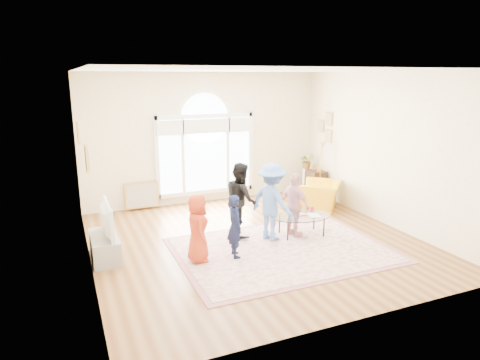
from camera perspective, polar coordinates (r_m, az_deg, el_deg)
name	(u,v)px	position (r m, az deg, el deg)	size (l,w,h in m)	color
ground	(255,241)	(8.33, 2.07, -8.16)	(6.00, 6.00, 0.00)	#5C3615
room_shell	(207,141)	(10.48, -4.37, 5.27)	(6.00, 6.00, 6.00)	#F9E6BF
area_rug	(282,250)	(7.95, 5.63, -9.26)	(3.60, 2.60, 0.02)	beige
rug_border	(282,250)	(7.95, 5.63, -9.29)	(3.80, 2.80, 0.01)	#9B6066
tv_console	(105,247)	(7.87, -17.59, -8.52)	(0.45, 1.00, 0.42)	gray
television	(103,220)	(7.70, -17.80, -5.06)	(0.17, 1.01, 0.58)	black
coffee_table	(302,216)	(8.56, 8.23, -4.81)	(1.28, 0.90, 0.54)	silver
armchair	(321,195)	(10.41, 10.72, -2.02)	(0.99, 0.86, 0.64)	yellow
side_cabinet	(316,184)	(11.38, 10.08, -0.49)	(0.40, 0.50, 0.70)	black
floor_lamp	(321,151)	(10.85, 10.78, 3.82)	(0.28, 0.28, 1.51)	black
plant_pedestal	(306,181)	(11.63, 8.81, -0.13)	(0.20, 0.20, 0.70)	white
potted_plant	(307,161)	(11.51, 8.91, 2.57)	(0.38, 0.33, 0.42)	#33722D
leaning_picture	(143,209)	(10.51, -12.85, -3.81)	(0.80, 0.05, 0.62)	tan
child_red	(198,228)	(7.29, -5.67, -6.40)	(0.57, 0.37, 1.17)	#B0341A
child_navy	(235,226)	(7.43, -0.65, -6.14)	(0.41, 0.27, 1.12)	#111735
child_black	(241,199)	(8.38, 0.11, -2.58)	(0.71, 0.55, 1.46)	black
child_pink	(295,205)	(8.43, 7.32, -3.30)	(0.74, 0.31, 1.26)	#E3A1A9
child_blue	(272,202)	(8.17, 4.28, -2.91)	(0.97, 0.56, 1.50)	#537EC9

